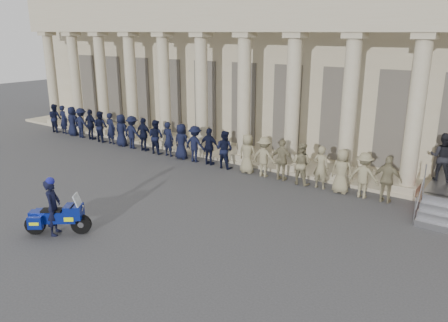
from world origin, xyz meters
TOP-DOWN VIEW (x-y plane):
  - ground at (0.00, 0.00)m, footprint 90.00×90.00m
  - building at (-0.00, 14.74)m, footprint 40.00×12.50m
  - officer_rank at (-4.42, 6.73)m, footprint 22.11×0.69m
  - motorcycle at (-1.76, -2.21)m, footprint 1.79×1.52m
  - rider at (-1.85, -2.29)m, footprint 0.76×0.81m

SIDE VIEW (x-z plane):
  - ground at x=0.00m, z-range 0.00..0.00m
  - motorcycle at x=-1.76m, z-range -0.09..1.27m
  - officer_rank at x=-4.42m, z-range 0.00..1.83m
  - rider at x=-1.85m, z-range -0.01..1.93m
  - building at x=0.00m, z-range 0.02..9.02m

